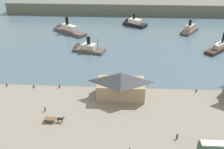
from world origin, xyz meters
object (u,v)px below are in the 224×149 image
(horse_cart, at_px, (53,119))
(mooring_post_center_west, at_px, (59,87))
(ferry_approaching_west, at_px, (67,30))
(ferry_departing_north, at_px, (223,46))
(pedestrian_by_tram, at_px, (177,136))
(mooring_post_center_east, at_px, (34,87))
(mooring_post_west, at_px, (7,85))
(ferry_mid_harbor, at_px, (133,23))
(mooring_post_east, at_px, (196,91))
(pedestrian_at_waters_edge, at_px, (45,109))
(ferry_moored_east, at_px, (85,48))
(ferry_near_quay, at_px, (189,30))
(street_tram, at_px, (220,149))
(ferry_shed_west_terminal, at_px, (121,85))

(horse_cart, xyz_separation_m, mooring_post_center_west, (-2.89, 18.64, -0.47))
(ferry_approaching_west, height_order, ferry_departing_north, ferry_approaching_west)
(pedestrian_by_tram, xyz_separation_m, mooring_post_center_west, (-37.08, 23.58, -0.36))
(mooring_post_center_east, height_order, mooring_post_west, same)
(horse_cart, bearing_deg, ferry_mid_harbor, 76.10)
(horse_cart, distance_m, mooring_post_east, 48.57)
(pedestrian_at_waters_edge, bearing_deg, ferry_mid_harbor, 73.20)
(ferry_approaching_west, distance_m, ferry_moored_east, 31.07)
(ferry_mid_harbor, bearing_deg, pedestrian_by_tram, -84.60)
(ferry_near_quay, bearing_deg, pedestrian_at_waters_edge, -126.96)
(street_tram, xyz_separation_m, pedestrian_by_tram, (-8.77, 5.70, -1.72))
(ferry_near_quay, bearing_deg, mooring_post_east, -100.02)
(mooring_post_center_west, distance_m, ferry_departing_north, 83.67)
(mooring_post_center_west, bearing_deg, ferry_near_quay, 48.25)
(ferry_near_quay, bearing_deg, ferry_approaching_west, -177.91)
(horse_cart, distance_m, ferry_departing_north, 92.56)
(ferry_shed_west_terminal, height_order, horse_cart, ferry_shed_west_terminal)
(horse_cart, distance_m, ferry_approaching_west, 84.11)
(pedestrian_at_waters_edge, height_order, mooring_post_west, pedestrian_at_waters_edge)
(ferry_departing_north, bearing_deg, ferry_shed_west_terminal, -136.13)
(street_tram, xyz_separation_m, ferry_approaching_west, (-57.62, 93.45, -2.08))
(mooring_post_west, xyz_separation_m, ferry_approaching_west, (7.36, 64.25, 0.00))
(pedestrian_by_tram, bearing_deg, pedestrian_at_waters_edge, 165.55)
(mooring_post_west, distance_m, ferry_near_quay, 103.29)
(horse_cart, xyz_separation_m, mooring_post_east, (44.89, 18.54, -0.47))
(mooring_post_west, bearing_deg, ferry_departing_north, 25.74)
(mooring_post_west, relative_size, ferry_departing_north, 0.05)
(ferry_mid_harbor, relative_size, ferry_moored_east, 0.96)
(ferry_near_quay, bearing_deg, ferry_moored_east, -152.13)
(mooring_post_center_west, xyz_separation_m, ferry_mid_harbor, (27.29, 79.94, -0.04))
(mooring_post_center_west, xyz_separation_m, ferry_departing_north, (71.42, 43.58, -0.42))
(mooring_post_center_east, height_order, ferry_approaching_west, ferry_approaching_west)
(pedestrian_by_tram, bearing_deg, mooring_post_center_east, 153.49)
(horse_cart, height_order, mooring_post_west, horse_cart)
(pedestrian_at_waters_edge, height_order, mooring_post_center_west, pedestrian_at_waters_edge)
(pedestrian_at_waters_edge, bearing_deg, ferry_departing_north, 38.38)
(horse_cart, relative_size, ferry_moored_east, 0.34)
(pedestrian_by_tram, bearing_deg, ferry_departing_north, 62.92)
(ferry_mid_harbor, relative_size, ferry_departing_north, 0.85)
(mooring_post_center_east, xyz_separation_m, ferry_moored_east, (12.31, 37.50, -0.43))
(mooring_post_center_east, relative_size, ferry_mid_harbor, 0.05)
(pedestrian_by_tram, relative_size, ferry_moored_east, 0.10)
(pedestrian_at_waters_edge, height_order, ferry_departing_north, ferry_departing_north)
(ferry_approaching_west, bearing_deg, ferry_departing_north, -13.91)
(ferry_near_quay, relative_size, ferry_moored_east, 0.94)
(mooring_post_east, bearing_deg, ferry_approaching_west, 132.82)
(ferry_shed_west_terminal, xyz_separation_m, ferry_moored_east, (-18.60, 41.07, -4.35))
(ferry_approaching_west, bearing_deg, mooring_post_center_east, -87.64)
(mooring_post_center_west, distance_m, ferry_near_quay, 89.51)
(horse_cart, distance_m, pedestrian_by_tram, 34.54)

